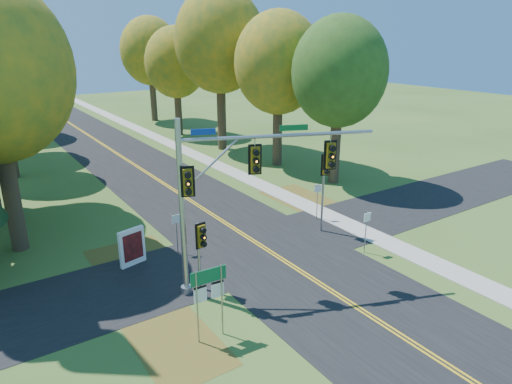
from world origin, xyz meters
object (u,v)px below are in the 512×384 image
east_signal_pole (325,174)px  route_sign_cluster (209,289)px  traffic_mast (232,183)px  info_kiosk (132,247)px

east_signal_pole → route_sign_cluster: 11.68m
traffic_mast → east_signal_pole: traffic_mast is taller
traffic_mast → route_sign_cluster: 4.82m
route_sign_cluster → info_kiosk: route_sign_cluster is taller
info_kiosk → route_sign_cluster: bearing=-100.9°
east_signal_pole → info_kiosk: (-10.78, 2.32, -2.67)m
traffic_mast → info_kiosk: 7.09m
traffic_mast → info_kiosk: size_ratio=4.20×
traffic_mast → east_signal_pole: (7.70, 2.51, -1.49)m
traffic_mast → info_kiosk: (-3.09, 4.83, -4.17)m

